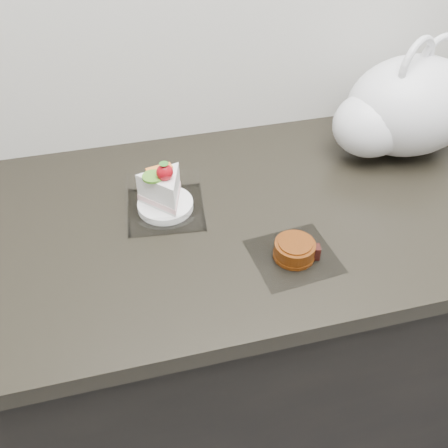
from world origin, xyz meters
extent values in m
cube|color=black|center=(0.00, 1.69, 0.43)|extent=(2.00, 0.60, 0.86)
cube|color=black|center=(0.00, 1.69, 0.88)|extent=(2.04, 0.64, 0.04)
cube|color=white|center=(-0.29, 1.73, 0.90)|extent=(0.17, 0.17, 0.00)
cylinder|color=white|center=(-0.29, 1.73, 0.91)|extent=(0.11, 0.11, 0.02)
ellipsoid|color=red|center=(-0.29, 1.72, 1.00)|extent=(0.03, 0.03, 0.04)
cone|color=#2D7223|center=(-0.29, 1.72, 1.02)|extent=(0.02, 0.02, 0.01)
cylinder|color=#58A52F|center=(-0.31, 1.72, 0.99)|extent=(0.04, 0.04, 0.01)
cube|color=orange|center=(-0.30, 1.75, 0.99)|extent=(0.05, 0.03, 0.01)
cube|color=white|center=(-0.08, 1.53, 0.90)|extent=(0.17, 0.16, 0.00)
cylinder|color=#66320C|center=(-0.08, 1.53, 0.92)|extent=(0.09, 0.09, 0.03)
cylinder|color=#66320C|center=(-0.08, 1.53, 0.90)|extent=(0.10, 0.10, 0.01)
cylinder|color=#66320C|center=(-0.08, 1.53, 0.93)|extent=(0.08, 0.08, 0.00)
cube|color=black|center=(-0.05, 1.52, 0.92)|extent=(0.03, 0.02, 0.03)
ellipsoid|color=white|center=(0.29, 1.82, 1.01)|extent=(0.36, 0.32, 0.23)
ellipsoid|color=white|center=(0.19, 1.80, 0.99)|extent=(0.22, 0.21, 0.15)
torus|color=white|center=(0.27, 1.81, 1.12)|extent=(0.12, 0.07, 0.12)
torus|color=white|center=(0.35, 1.84, 1.11)|extent=(0.12, 0.03, 0.11)
camera|label=1|loc=(-0.37, 0.93, 1.57)|focal=40.00mm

